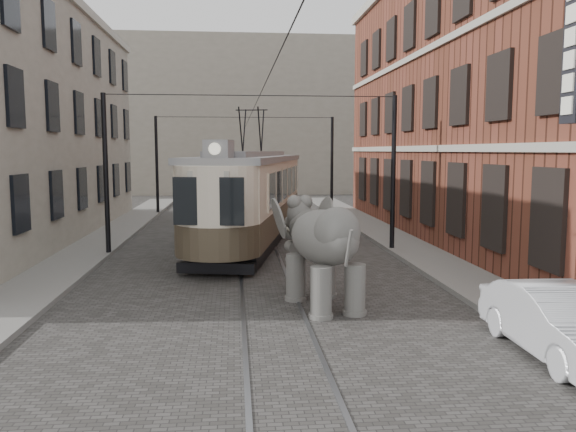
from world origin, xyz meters
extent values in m
plane|color=#44413F|center=(0.00, 0.00, 0.00)|extent=(120.00, 120.00, 0.00)
cube|color=slate|center=(6.00, 0.00, 0.07)|extent=(2.00, 60.00, 0.15)
cube|color=slate|center=(-6.50, 0.00, 0.07)|extent=(2.00, 60.00, 0.15)
cube|color=brown|center=(11.00, 9.00, 6.00)|extent=(8.00, 26.00, 12.00)
cube|color=gray|center=(0.00, 40.00, 7.00)|extent=(28.00, 10.00, 14.00)
imported|color=silver|center=(5.22, -5.55, 0.67)|extent=(1.46, 4.10, 1.35)
camera|label=1|loc=(-0.89, -15.62, 3.91)|focal=35.77mm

